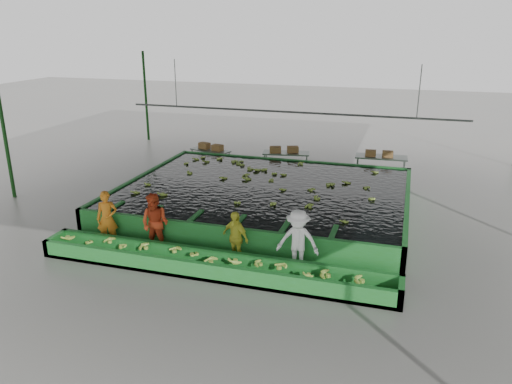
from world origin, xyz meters
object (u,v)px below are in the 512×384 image
(worker_b, at_px, (155,223))
(worker_d, at_px, (298,241))
(sorting_trough, at_px, (211,265))
(packing_table_mid, at_px, (286,162))
(box_stack_left, at_px, (211,149))
(box_stack_right, at_px, (379,156))
(worker_a, at_px, (107,219))
(packing_table_left, at_px, (211,159))
(worker_c, at_px, (235,237))
(packing_table_right, at_px, (380,167))
(box_stack_mid, at_px, (284,153))
(flotation_tank, at_px, (264,198))

(worker_b, distance_m, worker_d, 4.24)
(sorting_trough, relative_size, worker_d, 5.64)
(worker_d, relative_size, packing_table_mid, 0.86)
(box_stack_left, xyz_separation_m, box_stack_right, (7.60, 0.46, 0.13))
(worker_a, bearing_deg, packing_table_left, 68.28)
(worker_d, xyz_separation_m, packing_table_left, (-6.14, 8.98, -0.46))
(packing_table_left, distance_m, box_stack_right, 7.64)
(packing_table_left, xyz_separation_m, box_stack_left, (0.00, 0.05, 0.43))
(worker_c, relative_size, box_stack_right, 1.32)
(worker_a, xyz_separation_m, box_stack_right, (7.30, 9.48, 0.14))
(worker_c, relative_size, packing_table_left, 0.81)
(packing_table_mid, xyz_separation_m, box_stack_left, (-3.55, -0.19, 0.39))
(sorting_trough, relative_size, packing_table_left, 5.28)
(worker_b, bearing_deg, packing_table_right, 60.96)
(sorting_trough, relative_size, box_stack_left, 7.93)
(packing_table_right, height_order, box_stack_right, box_stack_right)
(worker_d, bearing_deg, packing_table_right, 79.50)
(sorting_trough, bearing_deg, worker_c, 62.89)
(worker_d, bearing_deg, box_stack_left, 123.00)
(box_stack_right, bearing_deg, box_stack_left, -176.56)
(sorting_trough, bearing_deg, packing_table_right, 70.10)
(worker_c, height_order, box_stack_mid, worker_c)
(box_stack_mid, bearing_deg, box_stack_right, 4.72)
(worker_a, height_order, box_stack_mid, worker_a)
(packing_table_right, bearing_deg, packing_table_left, -175.91)
(worker_b, xyz_separation_m, packing_table_mid, (1.65, 9.22, -0.42))
(worker_b, relative_size, box_stack_right, 1.53)
(box_stack_mid, bearing_deg, packing_table_mid, 42.80)
(worker_b, height_order, worker_d, worker_b)
(flotation_tank, bearing_deg, box_stack_right, 54.91)
(box_stack_right, bearing_deg, flotation_tank, -125.09)
(worker_c, xyz_separation_m, box_stack_left, (-4.37, 9.03, 0.09))
(box_stack_left, relative_size, box_stack_right, 1.08)
(worker_c, xyz_separation_m, worker_d, (1.77, 0.00, 0.12))
(box_stack_mid, xyz_separation_m, box_stack_right, (4.12, 0.34, 0.05))
(packing_table_mid, height_order, box_stack_mid, box_stack_mid)
(sorting_trough, distance_m, box_stack_mid, 9.98)
(packing_table_mid, height_order, packing_table_right, packing_table_right)
(worker_b, xyz_separation_m, packing_table_right, (5.80, 9.53, -0.40))
(worker_a, bearing_deg, packing_table_mid, 46.90)
(sorting_trough, relative_size, worker_b, 5.59)
(sorting_trough, height_order, worker_a, worker_a)
(flotation_tank, bearing_deg, packing_table_right, 54.43)
(packing_table_left, height_order, packing_table_mid, packing_table_mid)
(packing_table_right, bearing_deg, box_stack_left, -176.27)
(worker_d, bearing_deg, box_stack_mid, 105.04)
(box_stack_mid, distance_m, box_stack_right, 4.14)
(packing_table_left, distance_m, box_stack_left, 0.43)
(flotation_tank, xyz_separation_m, box_stack_mid, (-0.48, 4.84, 0.49))
(flotation_tank, distance_m, box_stack_left, 6.18)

